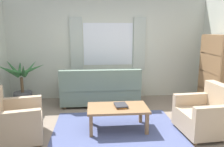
# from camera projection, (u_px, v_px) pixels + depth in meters

# --- Properties ---
(ground_plane) EXTENTS (6.24, 6.24, 0.00)m
(ground_plane) POSITION_uv_depth(u_px,v_px,m) (117.00, 133.00, 3.98)
(ground_plane) COLOR gray
(wall_back) EXTENTS (5.32, 0.12, 2.60)m
(wall_back) POSITION_uv_depth(u_px,v_px,m) (108.00, 50.00, 5.93)
(wall_back) COLOR beige
(wall_back) RESTS_ON ground_plane
(window_with_curtains) EXTENTS (1.98, 0.07, 1.40)m
(window_with_curtains) POSITION_uv_depth(u_px,v_px,m) (108.00, 44.00, 5.82)
(window_with_curtains) COLOR white
(area_rug) EXTENTS (2.32, 2.08, 0.01)m
(area_rug) POSITION_uv_depth(u_px,v_px,m) (117.00, 133.00, 3.98)
(area_rug) COLOR #4C5684
(area_rug) RESTS_ON ground_plane
(couch) EXTENTS (1.90, 0.82, 0.92)m
(couch) POSITION_uv_depth(u_px,v_px,m) (100.00, 90.00, 5.44)
(couch) COLOR slate
(couch) RESTS_ON ground_plane
(armchair_left) EXTENTS (0.98, 0.99, 0.88)m
(armchair_left) POSITION_uv_depth(u_px,v_px,m) (13.00, 121.00, 3.65)
(armchair_left) COLOR tan
(armchair_left) RESTS_ON ground_plane
(armchair_right) EXTENTS (0.88, 0.90, 0.88)m
(armchair_right) POSITION_uv_depth(u_px,v_px,m) (207.00, 115.00, 3.91)
(armchair_right) COLOR tan
(armchair_right) RESTS_ON ground_plane
(coffee_table) EXTENTS (1.10, 0.64, 0.44)m
(coffee_table) POSITION_uv_depth(u_px,v_px,m) (118.00, 110.00, 4.06)
(coffee_table) COLOR olive
(coffee_table) RESTS_ON ground_plane
(book_stack_on_table) EXTENTS (0.25, 0.31, 0.05)m
(book_stack_on_table) POSITION_uv_depth(u_px,v_px,m) (121.00, 105.00, 4.06)
(book_stack_on_table) COLOR orange
(book_stack_on_table) RESTS_ON coffee_table
(potted_plant) EXTENTS (1.12, 1.16, 1.13)m
(potted_plant) POSITION_uv_depth(u_px,v_px,m) (22.00, 86.00, 5.41)
(potted_plant) COLOR #56565B
(potted_plant) RESTS_ON ground_plane
(bookshelf) EXTENTS (0.30, 0.94, 1.72)m
(bookshelf) POSITION_uv_depth(u_px,v_px,m) (214.00, 71.00, 5.06)
(bookshelf) COLOR olive
(bookshelf) RESTS_ON ground_plane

